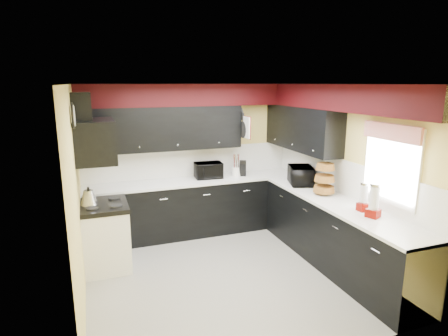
% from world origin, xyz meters
% --- Properties ---
extents(ground, '(3.60, 3.60, 0.00)m').
position_xyz_m(ground, '(0.00, 0.00, 0.00)').
color(ground, gray).
rests_on(ground, ground).
extents(wall_back, '(3.60, 0.06, 2.50)m').
position_xyz_m(wall_back, '(0.00, 1.80, 1.25)').
color(wall_back, '#E0C666').
rests_on(wall_back, ground).
extents(wall_right, '(0.06, 3.60, 2.50)m').
position_xyz_m(wall_right, '(1.80, 0.00, 1.25)').
color(wall_right, '#E0C666').
rests_on(wall_right, ground).
extents(wall_left, '(0.06, 3.60, 2.50)m').
position_xyz_m(wall_left, '(-1.80, 0.00, 1.25)').
color(wall_left, '#E0C666').
rests_on(wall_left, ground).
extents(ceiling, '(3.60, 3.60, 0.06)m').
position_xyz_m(ceiling, '(0.00, 0.00, 2.50)').
color(ceiling, white).
rests_on(ceiling, wall_back).
extents(cab_back, '(3.60, 0.60, 0.90)m').
position_xyz_m(cab_back, '(0.00, 1.50, 0.45)').
color(cab_back, black).
rests_on(cab_back, ground).
extents(cab_right, '(0.60, 3.00, 0.90)m').
position_xyz_m(cab_right, '(1.50, -0.30, 0.45)').
color(cab_right, black).
rests_on(cab_right, ground).
extents(counter_back, '(3.62, 0.64, 0.04)m').
position_xyz_m(counter_back, '(0.00, 1.50, 0.92)').
color(counter_back, white).
rests_on(counter_back, cab_back).
extents(counter_right, '(0.64, 3.02, 0.04)m').
position_xyz_m(counter_right, '(1.50, -0.30, 0.92)').
color(counter_right, white).
rests_on(counter_right, cab_right).
extents(splash_back, '(3.60, 0.02, 0.50)m').
position_xyz_m(splash_back, '(0.00, 1.79, 1.19)').
color(splash_back, white).
rests_on(splash_back, counter_back).
extents(splash_right, '(0.02, 3.60, 0.50)m').
position_xyz_m(splash_right, '(1.79, 0.00, 1.19)').
color(splash_right, white).
rests_on(splash_right, counter_right).
extents(upper_back, '(2.60, 0.35, 0.70)m').
position_xyz_m(upper_back, '(-0.50, 1.62, 1.80)').
color(upper_back, black).
rests_on(upper_back, wall_back).
extents(upper_right, '(0.35, 1.80, 0.70)m').
position_xyz_m(upper_right, '(1.62, 0.90, 1.80)').
color(upper_right, black).
rests_on(upper_right, wall_right).
extents(soffit_back, '(3.60, 0.36, 0.35)m').
position_xyz_m(soffit_back, '(0.00, 1.62, 2.33)').
color(soffit_back, black).
rests_on(soffit_back, wall_back).
extents(soffit_right, '(0.36, 3.24, 0.35)m').
position_xyz_m(soffit_right, '(1.62, -0.18, 2.33)').
color(soffit_right, black).
rests_on(soffit_right, wall_right).
extents(stove, '(0.60, 0.75, 0.86)m').
position_xyz_m(stove, '(-1.50, 0.75, 0.43)').
color(stove, white).
rests_on(stove, ground).
extents(cooktop, '(0.62, 0.77, 0.06)m').
position_xyz_m(cooktop, '(-1.50, 0.75, 0.89)').
color(cooktop, black).
rests_on(cooktop, stove).
extents(hood, '(0.50, 0.78, 0.55)m').
position_xyz_m(hood, '(-1.55, 0.75, 1.78)').
color(hood, black).
rests_on(hood, wall_left).
extents(hood_duct, '(0.24, 0.40, 0.40)m').
position_xyz_m(hood_duct, '(-1.68, 0.75, 2.20)').
color(hood_duct, black).
rests_on(hood_duct, wall_left).
extents(window, '(0.03, 0.86, 0.96)m').
position_xyz_m(window, '(1.79, -0.90, 1.55)').
color(window, white).
rests_on(window, wall_right).
extents(valance, '(0.04, 0.88, 0.20)m').
position_xyz_m(valance, '(1.73, -0.90, 1.95)').
color(valance, red).
rests_on(valance, wall_right).
extents(pan_top, '(0.03, 0.22, 0.40)m').
position_xyz_m(pan_top, '(0.82, 1.55, 2.00)').
color(pan_top, black).
rests_on(pan_top, upper_back).
extents(pan_mid, '(0.03, 0.28, 0.46)m').
position_xyz_m(pan_mid, '(0.82, 1.42, 1.75)').
color(pan_mid, black).
rests_on(pan_mid, upper_back).
extents(pan_low, '(0.03, 0.24, 0.42)m').
position_xyz_m(pan_low, '(0.82, 1.68, 1.72)').
color(pan_low, black).
rests_on(pan_low, upper_back).
extents(cut_board, '(0.03, 0.26, 0.35)m').
position_xyz_m(cut_board, '(0.83, 1.30, 1.80)').
color(cut_board, white).
rests_on(cut_board, upper_back).
extents(baskets, '(0.27, 0.27, 0.50)m').
position_xyz_m(baskets, '(1.52, 0.05, 1.18)').
color(baskets, brown).
rests_on(baskets, upper_right).
extents(clock, '(0.03, 0.30, 0.30)m').
position_xyz_m(clock, '(-1.77, 0.25, 2.15)').
color(clock, black).
rests_on(clock, wall_left).
extents(deco_plate, '(0.03, 0.24, 0.24)m').
position_xyz_m(deco_plate, '(1.77, -0.35, 2.25)').
color(deco_plate, white).
rests_on(deco_plate, wall_right).
extents(toaster_oven, '(0.48, 0.41, 0.26)m').
position_xyz_m(toaster_oven, '(0.24, 1.54, 1.07)').
color(toaster_oven, black).
rests_on(toaster_oven, counter_back).
extents(microwave, '(0.50, 0.60, 0.28)m').
position_xyz_m(microwave, '(1.50, 0.65, 1.08)').
color(microwave, black).
rests_on(microwave, counter_right).
extents(utensil_crock, '(0.18, 0.18, 0.16)m').
position_xyz_m(utensil_crock, '(0.73, 1.49, 1.02)').
color(utensil_crock, white).
rests_on(utensil_crock, counter_back).
extents(knife_block, '(0.17, 0.19, 0.25)m').
position_xyz_m(knife_block, '(0.84, 1.47, 1.07)').
color(knife_block, black).
rests_on(knife_block, counter_back).
extents(kettle, '(0.26, 0.26, 0.20)m').
position_xyz_m(kettle, '(-1.68, 0.78, 1.02)').
color(kettle, '#A4A4A8').
rests_on(kettle, cooktop).
extents(dispenser_a, '(0.12, 0.12, 0.33)m').
position_xyz_m(dispenser_a, '(1.56, -0.74, 1.10)').
color(dispenser_a, maroon).
rests_on(dispenser_a, counter_right).
extents(dispenser_b, '(0.19, 0.19, 0.39)m').
position_xyz_m(dispenser_b, '(1.52, -0.96, 1.13)').
color(dispenser_b, '#681409').
rests_on(dispenser_b, counter_right).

